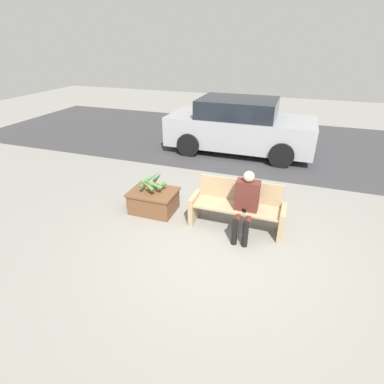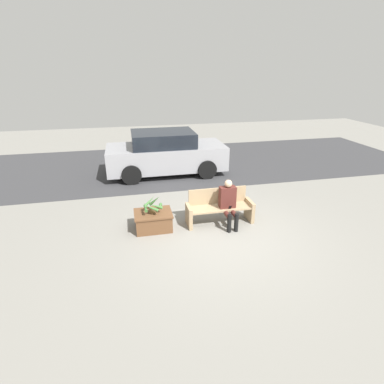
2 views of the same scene
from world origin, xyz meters
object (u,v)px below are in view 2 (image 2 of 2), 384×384
planter_box (153,220)px  potted_plant (153,206)px  bench (219,207)px  person_seated (229,202)px  parked_car (166,153)px

planter_box → potted_plant: potted_plant is taller
planter_box → bench: bearing=0.6°
person_seated → potted_plant: size_ratio=2.39×
potted_plant → bench: bearing=1.0°
person_seated → potted_plant: 1.88m
bench → planter_box: bearing=-179.4°
planter_box → potted_plant: 0.39m
potted_plant → parked_car: (0.89, 4.15, 0.16)m
person_seated → potted_plant: person_seated is taller
parked_car → bench: bearing=-78.8°
bench → potted_plant: 1.71m
person_seated → planter_box: size_ratio=1.29×
bench → parked_car: 4.21m
person_seated → planter_box: (-1.87, 0.18, -0.40)m
planter_box → potted_plant: size_ratio=1.85×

